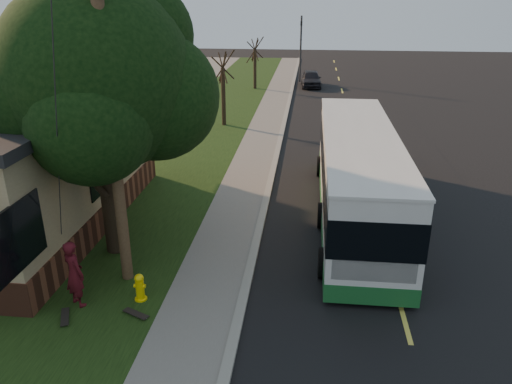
% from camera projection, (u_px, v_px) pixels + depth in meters
% --- Properties ---
extents(ground, '(120.00, 120.00, 0.00)m').
position_uv_depth(ground, '(241.00, 308.00, 12.55)').
color(ground, black).
rests_on(ground, ground).
extents(road, '(8.00, 80.00, 0.01)m').
position_uv_depth(road, '(365.00, 177.00, 21.36)').
color(road, black).
rests_on(road, ground).
extents(curb, '(0.25, 80.00, 0.12)m').
position_uv_depth(curb, '(273.00, 172.00, 21.75)').
color(curb, gray).
rests_on(curb, ground).
extents(sidewalk, '(2.00, 80.00, 0.08)m').
position_uv_depth(sidewalk, '(250.00, 172.00, 21.86)').
color(sidewalk, slate).
rests_on(sidewalk, ground).
extents(grass_verge, '(5.00, 80.00, 0.07)m').
position_uv_depth(grass_verge, '(172.00, 169.00, 22.21)').
color(grass_verge, black).
rests_on(grass_verge, ground).
extents(fire_hydrant, '(0.32, 0.32, 0.74)m').
position_uv_depth(fire_hydrant, '(140.00, 287.00, 12.65)').
color(fire_hydrant, yellow).
rests_on(fire_hydrant, grass_verge).
extents(utility_pole, '(2.86, 3.21, 9.07)m').
position_uv_depth(utility_pole, '(110.00, 115.00, 12.07)').
color(utility_pole, '#473321').
rests_on(utility_pole, ground).
extents(leafy_tree, '(6.30, 6.00, 7.80)m').
position_uv_depth(leafy_tree, '(100.00, 80.00, 13.48)').
color(leafy_tree, black).
rests_on(leafy_tree, grass_verge).
extents(bare_tree_near, '(1.38, 1.21, 4.31)m').
position_uv_depth(bare_tree_near, '(223.00, 89.00, 28.69)').
color(bare_tree_near, black).
rests_on(bare_tree_near, grass_verge).
extents(bare_tree_far, '(1.38, 1.21, 4.03)m').
position_uv_depth(bare_tree_far, '(255.00, 64.00, 39.75)').
color(bare_tree_far, black).
rests_on(bare_tree_far, grass_verge).
extents(traffic_signal, '(0.18, 0.22, 5.50)m').
position_uv_depth(traffic_signal, '(301.00, 44.00, 42.65)').
color(traffic_signal, '#2D2D30').
rests_on(traffic_signal, ground).
extents(transit_bus, '(2.60, 11.29, 3.06)m').
position_uv_depth(transit_bus, '(357.00, 174.00, 17.01)').
color(transit_bus, silver).
rests_on(transit_bus, ground).
extents(skateboarder, '(0.77, 0.71, 1.76)m').
position_uv_depth(skateboarder, '(74.00, 274.00, 12.28)').
color(skateboarder, '#4A0E16').
rests_on(skateboarder, grass_verge).
extents(skateboard_main, '(0.47, 0.75, 0.07)m').
position_uv_depth(skateboard_main, '(65.00, 317.00, 12.01)').
color(skateboard_main, black).
rests_on(skateboard_main, grass_verge).
extents(skateboard_spare, '(0.73, 0.47, 0.07)m').
position_uv_depth(skateboard_spare, '(136.00, 314.00, 12.13)').
color(skateboard_spare, black).
rests_on(skateboard_spare, grass_verge).
extents(dumpster, '(1.42, 1.14, 1.23)m').
position_uv_depth(dumpster, '(1.00, 198.00, 17.48)').
color(dumpster, black).
rests_on(dumpster, building_lot).
extents(distant_car, '(1.79, 3.97, 1.33)m').
position_uv_depth(distant_car, '(311.00, 79.00, 41.30)').
color(distant_car, black).
rests_on(distant_car, ground).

